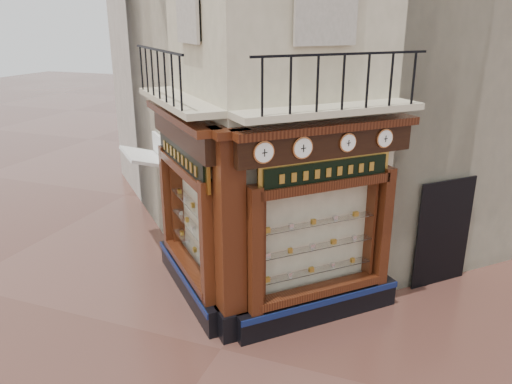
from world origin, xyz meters
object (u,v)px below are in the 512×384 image
at_px(awning, 151,246).
at_px(signboard_left, 182,157).
at_px(clock_d, 385,138).
at_px(clock_c, 348,143).
at_px(signboard_right, 327,171).
at_px(corner_pilaster, 230,241).
at_px(clock_a, 264,152).
at_px(clock_b, 302,148).

relative_size(awning, signboard_left, 0.70).
xyz_separation_m(awning, signboard_left, (2.07, -1.81, 3.10)).
height_order(clock_d, signboard_left, clock_d).
bearing_deg(clock_c, awning, 117.72).
bearing_deg(clock_c, signboard_right, 161.75).
height_order(awning, signboard_right, signboard_right).
bearing_deg(corner_pilaster, clock_a, -43.51).
bearing_deg(corner_pilaster, awning, 96.35).
xyz_separation_m(clock_a, clock_d, (1.72, 1.72, -0.00)).
bearing_deg(clock_a, clock_c, 0.00).
height_order(corner_pilaster, clock_c, corner_pilaster).
relative_size(clock_b, clock_d, 1.09).
distance_m(clock_c, clock_d, 0.80).
height_order(clock_d, awning, clock_d).
distance_m(signboard_left, signboard_right, 2.92).
xyz_separation_m(clock_b, signboard_right, (0.33, 0.48, -0.52)).
bearing_deg(signboard_right, clock_c, -18.25).
xyz_separation_m(clock_a, clock_c, (1.16, 1.16, 0.00)).
distance_m(corner_pilaster, clock_c, 2.71).
bearing_deg(signboard_right, awning, 115.07).
bearing_deg(clock_b, awning, 108.81).
bearing_deg(signboard_right, signboard_left, 135.00).
xyz_separation_m(clock_c, signboard_right, (-0.32, -0.16, -0.52)).
distance_m(corner_pilaster, signboard_right, 2.12).
bearing_deg(signboard_left, signboard_right, -135.00).
distance_m(clock_b, clock_c, 0.91).
xyz_separation_m(clock_c, signboard_left, (-3.24, -0.16, -0.52)).
relative_size(clock_c, signboard_left, 0.15).
height_order(clock_a, clock_b, clock_b).
height_order(clock_b, clock_d, clock_b).
relative_size(clock_b, awning, 0.24).
relative_size(clock_a, signboard_right, 0.19).
xyz_separation_m(clock_d, awning, (-5.87, 1.08, -3.62)).
distance_m(clock_b, signboard_left, 2.69).
bearing_deg(clock_b, clock_c, -0.00).
height_order(clock_c, clock_d, clock_d).
relative_size(clock_a, clock_c, 1.11).
height_order(clock_c, awning, clock_c).
xyz_separation_m(clock_a, clock_b, (0.51, 0.51, 0.00)).
bearing_deg(clock_a, clock_b, 0.00).
relative_size(corner_pilaster, signboard_right, 2.04).
relative_size(clock_b, clock_c, 1.14).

